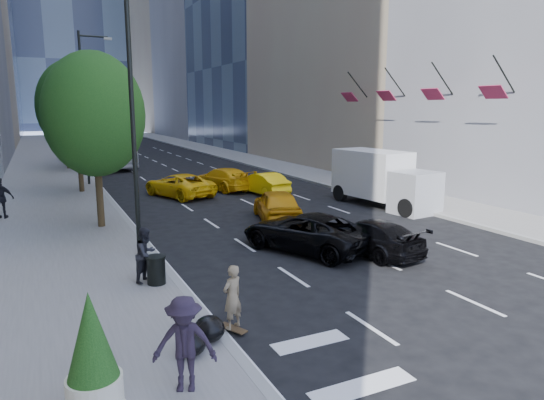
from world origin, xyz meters
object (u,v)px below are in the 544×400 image
black_sedan_mercedes (369,237)px  box_truck (382,179)px  city_bus (96,147)px  trash_can (156,270)px  skateboarder (232,301)px  black_sedan_lincoln (306,232)px  planter_shrub (93,359)px

black_sedan_mercedes → box_truck: size_ratio=0.68×
city_bus → black_sedan_mercedes: bearing=-91.3°
black_sedan_mercedes → city_bus: city_bus is taller
trash_can → skateboarder: bearing=-74.6°
black_sedan_lincoln → planter_shrub: (-8.22, -7.37, 0.50)m
black_sedan_mercedes → box_truck: 9.12m
black_sedan_mercedes → box_truck: (5.97, 6.85, 0.87)m
black_sedan_mercedes → box_truck: box_truck is taller
city_bus → trash_can: bearing=-104.8°
black_sedan_lincoln → city_bus: (-4.01, 31.52, 1.04)m
black_sedan_mercedes → black_sedan_lincoln: bearing=-45.2°
trash_can → box_truck: bearing=27.0°
skateboarder → black_sedan_lincoln: size_ratio=0.31×
black_sedan_lincoln → planter_shrub: 11.05m
black_sedan_lincoln → black_sedan_mercedes: (1.89, -1.35, -0.07)m
city_bus → planter_shrub: 39.12m
black_sedan_lincoln → city_bus: size_ratio=0.41×
trash_can → planter_shrub: size_ratio=0.36×
skateboarder → city_bus: city_bus is taller
skateboarder → box_truck: 16.63m
box_truck → city_bus: bearing=108.0°
black_sedan_mercedes → city_bus: bearing=-89.5°
black_sedan_mercedes → city_bus: size_ratio=0.35×
skateboarder → box_truck: box_truck is taller
black_sedan_lincoln → box_truck: box_truck is taller
skateboarder → box_truck: size_ratio=0.24×
black_sedan_lincoln → box_truck: size_ratio=0.80×
trash_can → planter_shrub: 6.34m
skateboarder → trash_can: skateboarder is taller
box_truck → black_sedan_lincoln: bearing=-151.5°
black_sedan_mercedes → planter_shrub: bearing=21.1°
black_sedan_lincoln → trash_can: black_sedan_lincoln is taller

